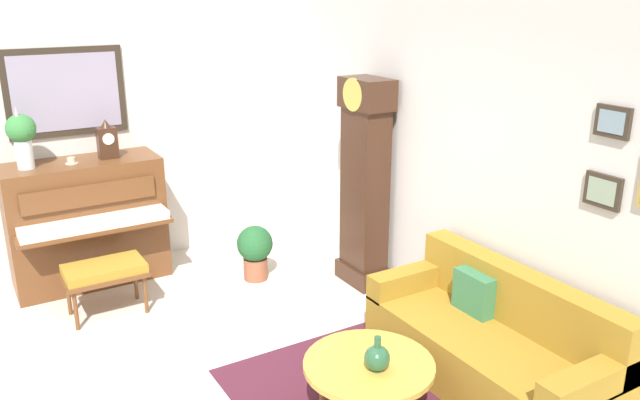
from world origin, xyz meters
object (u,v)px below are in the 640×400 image
at_px(piano, 87,222).
at_px(teacup, 71,161).
at_px(mantel_clock, 107,141).
at_px(green_jug, 377,358).
at_px(grandfather_clock, 365,189).
at_px(piano_bench, 105,272).
at_px(potted_plant, 255,249).
at_px(couch, 491,344).
at_px(coffee_table, 369,366).
at_px(flower_vase, 22,135).

height_order(piano, teacup, teacup).
height_order(mantel_clock, green_jug, mantel_clock).
relative_size(piano, grandfather_clock, 0.71).
height_order(piano, grandfather_clock, grandfather_clock).
relative_size(piano_bench, potted_plant, 1.25).
xyz_separation_m(couch, mantel_clock, (-3.32, -1.86, 1.09)).
bearing_deg(teacup, green_jug, 20.07).
bearing_deg(green_jug, piano, -161.44).
relative_size(coffee_table, teacup, 7.59).
bearing_deg(coffee_table, teacup, -159.31).
xyz_separation_m(grandfather_clock, coffee_table, (1.80, -1.20, -0.57)).
bearing_deg(coffee_table, piano, -160.86).
distance_m(piano, grandfather_clock, 2.73).
distance_m(green_jug, potted_plant, 2.52).
distance_m(flower_vase, teacup, 0.48).
distance_m(coffee_table, potted_plant, 2.42).
distance_m(piano, green_jug, 3.48).
bearing_deg(flower_vase, teacup, 84.47).
height_order(piano_bench, potted_plant, potted_plant).
xyz_separation_m(grandfather_clock, couch, (1.91, -0.18, -0.65)).
relative_size(piano, piano_bench, 2.06).
distance_m(piano, piano_bench, 0.82).
bearing_deg(piano_bench, flower_vase, -151.68).
bearing_deg(flower_vase, couch, 38.00).
bearing_deg(grandfather_clock, piano_bench, -104.69).
bearing_deg(piano, green_jug, 18.56).
distance_m(piano_bench, teacup, 1.13).
relative_size(couch, mantel_clock, 5.00).
height_order(couch, teacup, teacup).
height_order(coffee_table, teacup, teacup).
xyz_separation_m(piano, flower_vase, (0.00, -0.47, 0.92)).
relative_size(couch, potted_plant, 3.39).
xyz_separation_m(piano_bench, grandfather_clock, (0.62, 2.35, 0.56)).
bearing_deg(couch, teacup, -146.07).
distance_m(grandfather_clock, flower_vase, 3.17).
relative_size(piano, green_jug, 6.00).
distance_m(grandfather_clock, couch, 2.03).
height_order(piano, potted_plant, piano).
height_order(piano_bench, mantel_clock, mantel_clock).
xyz_separation_m(couch, potted_plant, (-2.51, -0.71, 0.01)).
bearing_deg(piano, couch, 32.61).
xyz_separation_m(piano, green_jug, (3.30, 1.11, -0.11)).
relative_size(piano_bench, coffee_table, 0.80).
bearing_deg(grandfather_clock, flower_vase, -116.84).
xyz_separation_m(piano, potted_plant, (0.81, 1.41, -0.30)).
bearing_deg(piano_bench, green_jug, 24.66).
xyz_separation_m(mantel_clock, flower_vase, (-0.00, -0.74, 0.14)).
bearing_deg(coffee_table, grandfather_clock, 146.31).
bearing_deg(green_jug, flower_vase, -154.45).
height_order(couch, mantel_clock, mantel_clock).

